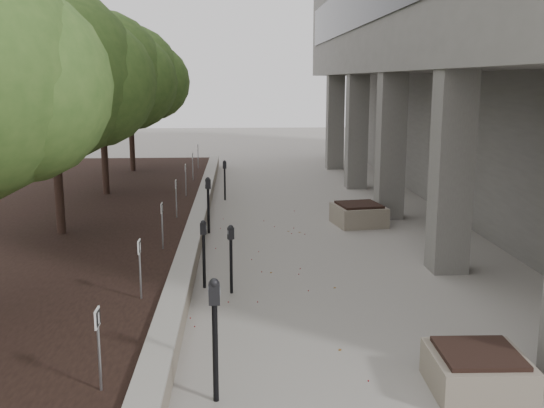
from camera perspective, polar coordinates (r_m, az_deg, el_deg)
name	(u,v)px	position (r m, az deg, el deg)	size (l,w,h in m)	color
retaining_wall	(197,227)	(15.52, -6.83, -2.12)	(0.39, 26.00, 0.50)	gray
planting_bed	(44,231)	(16.20, -19.92, -2.34)	(7.00, 26.00, 0.40)	black
crabapple_tree_3	(54,112)	(14.65, -19.16, 7.91)	(4.60, 4.00, 5.44)	#375A22
crabapple_tree_4	(102,103)	(19.51, -15.14, 8.80)	(4.60, 4.00, 5.44)	#375A22
crabapple_tree_5	(130,98)	(24.42, -12.73, 9.31)	(4.60, 4.00, 5.44)	#375A22
parking_sign_2	(99,350)	(7.36, -15.38, -12.62)	(0.04, 0.22, 0.96)	black
parking_sign_3	(140,270)	(10.13, -11.85, -5.82)	(0.04, 0.22, 0.96)	black
parking_sign_4	(162,226)	(13.01, -9.90, -1.97)	(0.04, 0.22, 0.96)	black
parking_sign_5	(176,199)	(15.93, -8.66, 0.48)	(0.04, 0.22, 0.96)	black
parking_sign_6	(186,180)	(18.87, -7.81, 2.17)	(0.04, 0.22, 0.96)	black
parking_sign_7	(193,166)	(21.83, -7.18, 3.40)	(0.04, 0.22, 0.96)	black
parking_sign_8	(198,156)	(24.80, -6.71, 4.33)	(0.04, 0.22, 0.96)	black
parking_meter_1	(215,341)	(7.65, -5.17, -12.20)	(0.15, 0.11, 1.54)	black
parking_meter_2	(231,259)	(11.36, -3.73, -5.01)	(0.13, 0.09, 1.27)	black
parking_meter_3	(204,254)	(11.69, -6.18, -4.55)	(0.13, 0.09, 1.29)	black
parking_meter_4	(208,205)	(15.82, -5.78, -0.12)	(0.14, 0.10, 1.43)	black
parking_meter_5	(225,180)	(20.17, -4.30, 2.15)	(0.13, 0.09, 1.29)	black
planter_front	(477,371)	(8.44, 18.10, -14.17)	(1.14, 1.14, 0.53)	gray
planter_back	(359,214)	(16.91, 7.85, -0.91)	(1.24, 1.24, 0.58)	gray
berry_scatter	(277,289)	(11.73, 0.47, -7.67)	(3.30, 14.10, 0.02)	maroon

